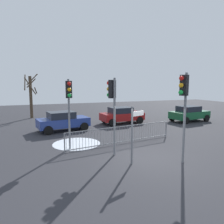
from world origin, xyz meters
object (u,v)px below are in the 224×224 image
(direction_sign_post, at_px, (133,132))
(car_red_near, at_px, (122,115))
(car_green_trailing, at_px, (189,113))
(traffic_light_mid_left, at_px, (112,99))
(traffic_light_foreground_right, at_px, (69,98))
(bare_tree_left, at_px, (31,95))
(traffic_light_rear_right, at_px, (184,98))
(car_blue_mid, at_px, (63,121))

(direction_sign_post, distance_m, car_red_near, 9.82)
(car_red_near, distance_m, car_green_trailing, 6.54)
(direction_sign_post, xyz_separation_m, car_green_trailing, (9.78, 7.91, -0.71))
(direction_sign_post, bearing_deg, traffic_light_mid_left, 84.33)
(traffic_light_foreground_right, bearing_deg, bare_tree_left, -78.60)
(traffic_light_mid_left, relative_size, traffic_light_rear_right, 0.95)
(car_blue_mid, bearing_deg, car_red_near, 3.01)
(traffic_light_foreground_right, distance_m, car_green_trailing, 13.18)
(traffic_light_foreground_right, distance_m, car_blue_mid, 5.38)
(traffic_light_mid_left, distance_m, traffic_light_rear_right, 3.37)
(car_red_near, bearing_deg, traffic_light_mid_left, -120.52)
(traffic_light_rear_right, bearing_deg, car_blue_mid, 3.14)
(traffic_light_mid_left, relative_size, car_green_trailing, 0.97)
(traffic_light_foreground_right, height_order, bare_tree_left, bare_tree_left)
(direction_sign_post, xyz_separation_m, car_red_near, (3.37, 9.19, -0.71))
(bare_tree_left, bearing_deg, traffic_light_foreground_right, -81.10)
(traffic_light_foreground_right, relative_size, car_green_trailing, 0.96)
(car_red_near, bearing_deg, direction_sign_post, -114.38)
(traffic_light_foreground_right, xyz_separation_m, bare_tree_left, (-1.93, 12.30, -0.39))
(traffic_light_foreground_right, xyz_separation_m, car_blue_mid, (0.29, 4.97, -2.04))
(traffic_light_rear_right, bearing_deg, direction_sign_post, 48.70)
(direction_sign_post, bearing_deg, car_green_trailing, 18.52)
(traffic_light_foreground_right, bearing_deg, car_red_near, -130.19)
(traffic_light_mid_left, relative_size, car_red_near, 0.99)
(car_blue_mid, bearing_deg, traffic_light_rear_right, -74.28)
(car_red_near, distance_m, car_blue_mid, 5.50)
(car_green_trailing, xyz_separation_m, bare_tree_left, (-14.00, 7.45, 1.65))
(traffic_light_foreground_right, bearing_deg, direction_sign_post, 129.47)
(traffic_light_foreground_right, xyz_separation_m, car_red_near, (5.67, 6.14, -2.04))
(traffic_light_rear_right, distance_m, car_red_near, 10.25)
(direction_sign_post, bearing_deg, bare_tree_left, 84.96)
(direction_sign_post, height_order, car_blue_mid, direction_sign_post)
(traffic_light_rear_right, bearing_deg, traffic_light_foreground_right, 27.27)
(car_green_trailing, bearing_deg, bare_tree_left, 144.27)
(car_green_trailing, relative_size, car_blue_mid, 0.99)
(car_blue_mid, height_order, bare_tree_left, bare_tree_left)
(traffic_light_rear_right, xyz_separation_m, bare_tree_left, (-6.30, 16.09, -0.57))
(car_red_near, relative_size, bare_tree_left, 0.85)
(car_green_trailing, distance_m, bare_tree_left, 15.95)
(traffic_light_mid_left, distance_m, car_red_near, 8.78)
(car_red_near, bearing_deg, bare_tree_left, 136.68)
(car_green_trailing, relative_size, bare_tree_left, 0.87)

